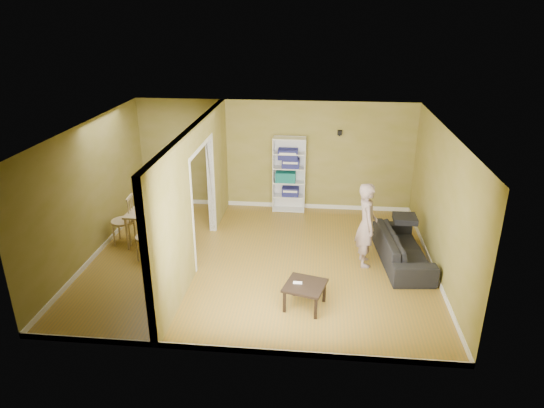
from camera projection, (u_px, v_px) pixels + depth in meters
The scene contains 16 objects.
room_shell at pixel (260, 198), 8.90m from camera, with size 6.50×6.50×6.50m.
partition at pixel (196, 195), 9.01m from camera, with size 0.22×5.50×2.60m, color olive, non-canonical shape.
wall_speaker at pixel (340, 133), 11.02m from camera, with size 0.10×0.10×0.10m, color black.
sofa at pixel (403, 244), 9.18m from camera, with size 0.87×2.03×0.77m, color #2B2B32.
person at pixel (367, 218), 8.92m from camera, with size 0.54×0.69×1.90m, color slate.
bookshelf at pixel (289, 174), 11.42m from camera, with size 0.76×0.33×1.80m.
paper_box_navy_a at pixel (290, 191), 11.53m from camera, with size 0.39×0.26×0.20m, color navy.
paper_box_teal at pixel (286, 177), 11.40m from camera, with size 0.46×0.30×0.24m, color #196352.
paper_box_navy_b at pixel (291, 163), 11.26m from camera, with size 0.40×0.26×0.21m, color navy.
paper_box_navy_c at pixel (288, 153), 11.18m from camera, with size 0.45×0.30×0.23m, color navy.
coffee_table at pixel (305, 288), 7.80m from camera, with size 0.62×0.62×0.41m.
game_controller at pixel (298, 283), 7.80m from camera, with size 0.15×0.04×0.03m, color white.
dining_table at pixel (157, 215), 9.80m from camera, with size 1.16×0.77×0.72m.
chair_left at pixel (123, 220), 9.89m from camera, with size 0.48×0.48×1.04m, color tan, non-canonical shape.
chair_near at pixel (147, 236), 9.27m from camera, with size 0.45×0.45×0.99m, color #D1B57D, non-canonical shape.
chair_far at pixel (172, 209), 10.43m from camera, with size 0.48×0.48×1.04m, color tan, non-canonical shape.
Camera 1 is at (1.05, -8.23, 4.54)m, focal length 32.00 mm.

